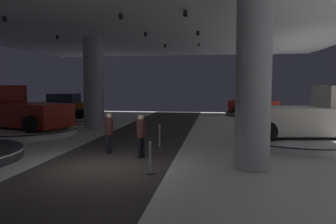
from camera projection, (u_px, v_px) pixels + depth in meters
name	position (u px, v px, depth m)	size (l,w,h in m)	color
ground	(101.00, 168.00, 10.74)	(24.00, 44.00, 0.06)	silver
column_left	(94.00, 83.00, 20.25)	(1.22, 1.22, 5.50)	#ADADB2
column_right	(253.00, 83.00, 10.37)	(1.11, 1.11, 5.50)	#ADADB2
display_platform_far_left	(66.00, 119.00, 23.61)	(5.76, 5.76, 0.34)	silver
display_car_far_left	(66.00, 107.00, 23.54)	(4.28, 2.29, 1.71)	#B77519
display_platform_mid_left	(25.00, 131.00, 17.81)	(5.68, 5.68, 0.35)	silver
pickup_truck_mid_left	(20.00, 110.00, 17.86)	(5.69, 3.95, 2.30)	maroon
display_platform_deep_right	(252.00, 114.00, 28.67)	(4.68, 4.68, 0.26)	#333338
display_car_deep_right	(253.00, 104.00, 28.59)	(4.29, 2.32, 1.71)	maroon
display_platform_mid_right	(300.00, 140.00, 14.81)	(5.68, 5.68, 0.34)	silver
pickup_truck_mid_right	(308.00, 116.00, 14.72)	(5.56, 3.30, 2.30)	silver
visitor_walking_near	(141.00, 133.00, 12.05)	(0.32, 0.32, 1.59)	black
visitor_walking_far	(109.00, 131.00, 12.74)	(0.32, 0.32, 1.59)	black
stanchion_a	(160.00, 139.00, 14.10)	(0.28, 0.28, 1.01)	#333338
stanchion_b	(150.00, 162.00, 9.89)	(0.28, 0.28, 1.01)	#333338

